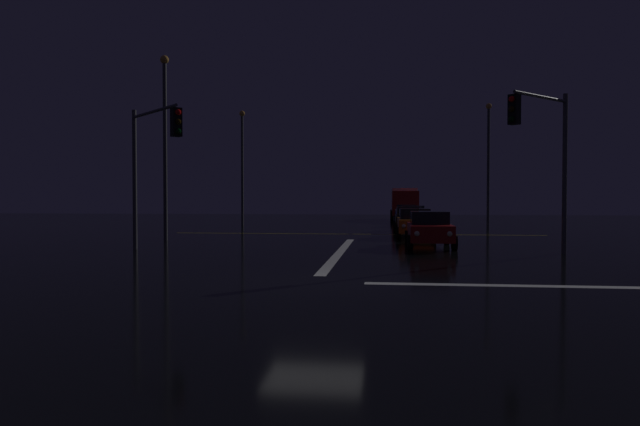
{
  "coord_description": "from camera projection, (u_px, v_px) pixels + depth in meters",
  "views": [
    {
      "loc": [
        1.84,
        -14.79,
        2.18
      ],
      "look_at": [
        -1.2,
        11.88,
        1.47
      ],
      "focal_mm": 32.76,
      "sensor_mm": 36.0,
      "label": 1
    }
  ],
  "objects": [
    {
      "name": "ground",
      "position": [
        314.0,
        284.0,
        14.95
      ],
      "size": [
        120.0,
        120.0,
        0.1
      ],
      "primitive_type": "cube",
      "color": "black"
    },
    {
      "name": "stop_line_north",
      "position": [
        340.0,
        252.0,
        23.17
      ],
      "size": [
        0.35,
        14.18,
        0.01
      ],
      "color": "white",
      "rests_on": "ground"
    },
    {
      "name": "centre_line_ns",
      "position": [
        355.0,
        234.0,
        34.7
      ],
      "size": [
        22.0,
        0.15,
        0.01
      ],
      "color": "yellow",
      "rests_on": "ground"
    },
    {
      "name": "sedan_red",
      "position": [
        429.0,
        229.0,
        25.59
      ],
      "size": [
        2.02,
        4.33,
        1.57
      ],
      "color": "maroon",
      "rests_on": "ground"
    },
    {
      "name": "sedan_orange",
      "position": [
        415.0,
        223.0,
        31.88
      ],
      "size": [
        2.02,
        4.33,
        1.57
      ],
      "color": "#C66014",
      "rests_on": "ground"
    },
    {
      "name": "sedan_black",
      "position": [
        409.0,
        219.0,
        37.61
      ],
      "size": [
        2.02,
        4.33,
        1.57
      ],
      "color": "black",
      "rests_on": "ground"
    },
    {
      "name": "sedan_silver",
      "position": [
        413.0,
        216.0,
        44.1
      ],
      "size": [
        2.02,
        4.33,
        1.57
      ],
      "color": "#B7B7BC",
      "rests_on": "ground"
    },
    {
      "name": "sedan_blue",
      "position": [
        406.0,
        214.0,
        49.44
      ],
      "size": [
        2.02,
        4.33,
        1.57
      ],
      "color": "navy",
      "rests_on": "ground"
    },
    {
      "name": "box_truck",
      "position": [
        404.0,
        202.0,
        56.9
      ],
      "size": [
        2.68,
        8.28,
        3.08
      ],
      "color": "red",
      "rests_on": "ground"
    },
    {
      "name": "traffic_signal_ne",
      "position": [
        544.0,
        142.0,
        21.56
      ],
      "size": [
        2.74,
        2.74,
        6.18
      ],
      "color": "#4C4C51",
      "rests_on": "ground"
    },
    {
      "name": "traffic_signal_nw",
      "position": [
        152.0,
        150.0,
        23.03
      ],
      "size": [
        3.22,
        3.22,
        5.85
      ],
      "color": "#4C4C51",
      "rests_on": "ground"
    },
    {
      "name": "streetlamp_left_far",
      "position": [
        242.0,
        159.0,
        45.55
      ],
      "size": [
        0.44,
        0.44,
        8.96
      ],
      "color": "#424247",
      "rests_on": "ground"
    },
    {
      "name": "streetlamp_right_far",
      "position": [
        488.0,
        156.0,
        43.42
      ],
      "size": [
        0.44,
        0.44,
        9.19
      ],
      "color": "#424247",
      "rests_on": "ground"
    },
    {
      "name": "streetlamp_left_near",
      "position": [
        165.0,
        134.0,
        29.66
      ],
      "size": [
        0.44,
        0.44,
        9.39
      ],
      "color": "#424247",
      "rests_on": "ground"
    }
  ]
}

